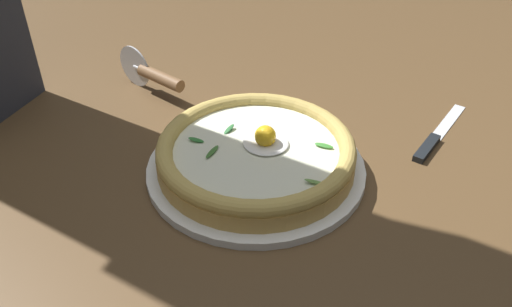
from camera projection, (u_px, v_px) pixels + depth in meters
name	position (u px, v px, depth m)	size (l,w,h in m)	color
ground_plane	(236.00, 179.00, 0.78)	(2.40, 2.40, 0.03)	brown
pizza_plate	(256.00, 168.00, 0.76)	(0.31, 0.31, 0.01)	white
pizza	(256.00, 152.00, 0.75)	(0.28, 0.28, 0.06)	tan
pizza_cutter	(153.00, 74.00, 0.93)	(0.16, 0.04, 0.08)	silver
table_knife	(434.00, 139.00, 0.83)	(0.04, 0.20, 0.01)	silver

